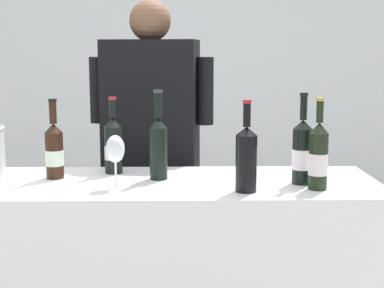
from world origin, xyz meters
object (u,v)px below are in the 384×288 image
wine_bottle_4 (54,150)px  person_server (152,180)px  wine_bottle_3 (158,145)px  wine_glass (115,151)px  wine_bottle_1 (113,145)px  wine_bottle_2 (318,156)px  wine_bottle_5 (246,157)px  wine_bottle_0 (302,152)px

wine_bottle_4 → person_server: person_server is taller
wine_bottle_3 → person_server: person_server is taller
wine_glass → wine_bottle_1: bearing=98.5°
wine_bottle_2 → wine_bottle_4: bearing=168.7°
wine_bottle_2 → wine_bottle_4: 1.04m
wine_bottle_2 → wine_bottle_3: 0.63m
wine_bottle_1 → wine_glass: bearing=-81.5°
wine_bottle_5 → person_server: bearing=118.2°
wine_bottle_3 → wine_bottle_5: size_ratio=1.07×
wine_bottle_3 → person_server: (-0.06, 0.51, -0.26)m
wine_bottle_0 → person_server: bearing=135.9°
wine_glass → person_server: size_ratio=0.12×
wine_bottle_3 → wine_bottle_5: wine_bottle_3 is taller
wine_bottle_1 → wine_bottle_4: bearing=-156.5°
wine_bottle_2 → wine_bottle_0: bearing=113.5°
wine_bottle_2 → wine_bottle_3: bearing=163.1°
wine_bottle_5 → person_server: (-0.39, 0.72, -0.25)m
wine_bottle_4 → wine_bottle_3: bearing=-3.0°
wine_bottle_3 → wine_bottle_5: (0.33, -0.21, -0.01)m
wine_bottle_4 → wine_bottle_0: bearing=-6.5°
wine_glass → wine_bottle_5: bearing=-8.0°
wine_bottle_0 → wine_bottle_1: size_ratio=1.10×
wine_bottle_4 → person_server: size_ratio=0.19×
wine_bottle_4 → wine_bottle_5: (0.75, -0.24, 0.01)m
wine_bottle_1 → person_server: size_ratio=0.19×
wine_bottle_2 → wine_bottle_5: wine_bottle_2 is taller
wine_bottle_2 → wine_glass: (-0.75, 0.04, 0.02)m
wine_bottle_0 → wine_bottle_1: bearing=164.5°
wine_bottle_0 → wine_bottle_1: 0.78m
wine_bottle_0 → wine_bottle_5: wine_bottle_0 is taller
wine_bottle_3 → wine_bottle_2: bearing=-16.9°
wine_bottle_3 → wine_glass: wine_bottle_3 is taller
wine_bottle_0 → wine_bottle_3: 0.57m
wine_bottle_1 → wine_bottle_5: (0.52, -0.33, 0.01)m
person_server → wine_bottle_3: bearing=-83.6°
wine_bottle_0 → wine_bottle_5: size_ratio=1.05×
wine_bottle_3 → wine_bottle_4: bearing=177.0°
wine_bottle_5 → wine_glass: 0.49m
wine_bottle_5 → person_server: 0.85m
wine_bottle_0 → wine_bottle_1: (-0.75, 0.21, -0.01)m
wine_bottle_4 → person_server: bearing=53.0°
wine_bottle_1 → wine_bottle_5: 0.62m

